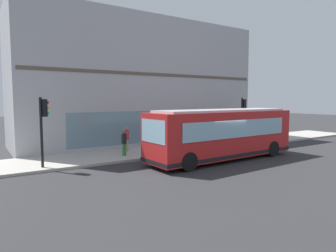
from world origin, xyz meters
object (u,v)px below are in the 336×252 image
traffic_light_near_corner (243,112)px  traffic_light_down_block (44,119)px  fire_hydrant (211,143)px  pedestrian_by_light_pole (127,137)px  city_bus_nearside (222,134)px  pedestrian_near_hydrant (124,142)px  pedestrian_walking_along_curb (237,128)px  newspaper_vending_box (190,143)px  pedestrian_near_building_entrance (250,132)px

traffic_light_near_corner → traffic_light_down_block: size_ratio=1.00×
fire_hydrant → traffic_light_down_block: bearing=90.1°
traffic_light_near_corner → pedestrian_by_light_pole: (2.03, 9.05, -1.59)m
pedestrian_by_light_pole → city_bus_nearside: bearing=-142.8°
city_bus_nearside → pedestrian_by_light_pole: (5.15, 3.92, -0.47)m
traffic_light_down_block → pedestrian_near_hydrant: 5.12m
fire_hydrant → pedestrian_by_light_pole: size_ratio=0.45×
city_bus_nearside → pedestrian_walking_along_curb: (5.59, -7.09, -0.43)m
traffic_light_near_corner → pedestrian_near_hydrant: traffic_light_near_corner is taller
city_bus_nearside → newspaper_vending_box: (3.29, -0.09, -0.95)m
traffic_light_down_block → newspaper_vending_box: size_ratio=4.04×
traffic_light_near_corner → pedestrian_near_building_entrance: (-0.05, -0.80, -1.60)m
pedestrian_near_hydrant → newspaper_vending_box: size_ratio=1.74×
pedestrian_walking_along_curb → pedestrian_near_hydrant: bearing=99.0°
pedestrian_walking_along_curb → fire_hydrant: bearing=115.6°
traffic_light_near_corner → fire_hydrant: bearing=90.5°
pedestrian_near_hydrant → newspaper_vending_box: 4.93m
newspaper_vending_box → pedestrian_by_light_pole: bearing=65.1°
city_bus_nearside → pedestrian_near_building_entrance: 6.71m
pedestrian_near_hydrant → pedestrian_walking_along_curb: (1.88, -11.88, 0.08)m
pedestrian_walking_along_curb → newspaper_vending_box: 7.38m
traffic_light_near_corner → pedestrian_by_light_pole: size_ratio=2.22×
traffic_light_down_block → pedestrian_near_hydrant: size_ratio=2.32×
traffic_light_near_corner → newspaper_vending_box: traffic_light_near_corner is taller
traffic_light_near_corner → newspaper_vending_box: bearing=88.1°
pedestrian_near_hydrant → pedestrian_by_light_pole: size_ratio=0.96×
traffic_light_down_block → fire_hydrant: (0.01, -11.48, -2.17)m
pedestrian_walking_along_curb → city_bus_nearside: bearing=128.3°
pedestrian_near_building_entrance → newspaper_vending_box: 5.87m
traffic_light_down_block → pedestrian_near_building_entrance: 15.62m
pedestrian_by_light_pole → newspaper_vending_box: 4.45m
traffic_light_near_corner → pedestrian_by_light_pole: bearing=77.4°
city_bus_nearside → newspaper_vending_box: city_bus_nearside is taller
traffic_light_down_block → pedestrian_by_light_pole: size_ratio=2.22×
traffic_light_down_block → fire_hydrant: traffic_light_down_block is taller
pedestrian_near_hydrant → pedestrian_by_light_pole: pedestrian_by_light_pole is taller
city_bus_nearside → pedestrian_near_hydrant: 6.08m
traffic_light_near_corner → pedestrian_near_building_entrance: 1.79m
pedestrian_by_light_pole → pedestrian_near_building_entrance: 10.07m
traffic_light_down_block → pedestrian_by_light_pole: (2.07, -5.68, -1.60)m
traffic_light_near_corner → fire_hydrant: 3.91m
traffic_light_near_corner → traffic_light_down_block: traffic_light_down_block is taller
pedestrian_near_building_entrance → pedestrian_walking_along_curb: bearing=-24.6°
traffic_light_down_block → pedestrian_by_light_pole: 6.25m
pedestrian_near_building_entrance → pedestrian_walking_along_curb: (2.51, -1.15, 0.04)m
fire_hydrant → pedestrian_near_hydrant: pedestrian_near_hydrant is taller
fire_hydrant → newspaper_vending_box: (0.19, 1.78, 0.09)m
city_bus_nearside → fire_hydrant: city_bus_nearside is taller
city_bus_nearside → fire_hydrant: (3.10, -1.88, -1.04)m
newspaper_vending_box → pedestrian_near_hydrant: bearing=85.1°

